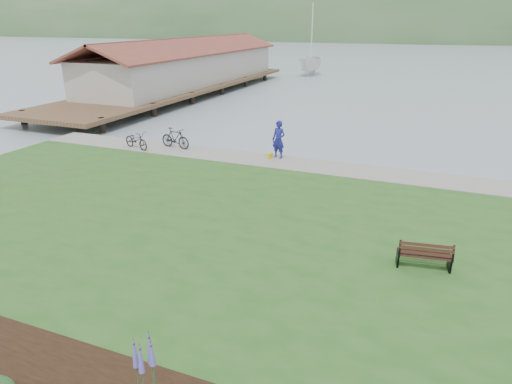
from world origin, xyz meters
TOP-DOWN VIEW (x-y plane):
  - ground at (0.00, 0.00)m, footprint 600.00×600.00m
  - lawn at (0.00, -2.00)m, footprint 34.00×20.00m
  - shoreline_path at (0.00, 6.90)m, footprint 34.00×2.20m
  - far_hillside at (20.00, 170.00)m, footprint 580.00×80.00m
  - pier_pavilion at (-20.00, 27.52)m, footprint 8.00×36.00m
  - park_bench at (4.37, -1.35)m, footprint 1.54×0.81m
  - person at (-3.18, 7.50)m, footprint 0.94×0.74m
  - bicycle_a at (-11.01, 6.28)m, footprint 1.24×2.01m
  - bicycle_b at (-9.09, 7.20)m, footprint 0.83×1.95m
  - sailboat at (-12.84, 47.59)m, footprint 11.52×11.71m
  - pannier at (-3.54, 7.20)m, footprint 0.25×0.33m
  - echium_4 at (0.27, -8.81)m, footprint 0.62×0.62m

SIDE VIEW (x-z plane):
  - ground at x=0.00m, z-range 0.00..0.00m
  - far_hillside at x=20.00m, z-range -19.00..19.00m
  - sailboat at x=-12.84m, z-range -14.43..14.43m
  - lawn at x=0.00m, z-range 0.00..0.40m
  - shoreline_path at x=0.00m, z-range 0.40..0.43m
  - pannier at x=-3.54m, z-range 0.40..0.71m
  - park_bench at x=4.37m, z-range 0.40..1.31m
  - bicycle_a at x=-11.01m, z-range 0.40..1.39m
  - bicycle_b at x=-9.09m, z-range 0.40..1.54m
  - echium_4 at x=0.27m, z-range 0.24..2.41m
  - person at x=-3.18m, z-range 0.40..2.69m
  - pier_pavilion at x=-20.00m, z-range -0.06..5.34m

